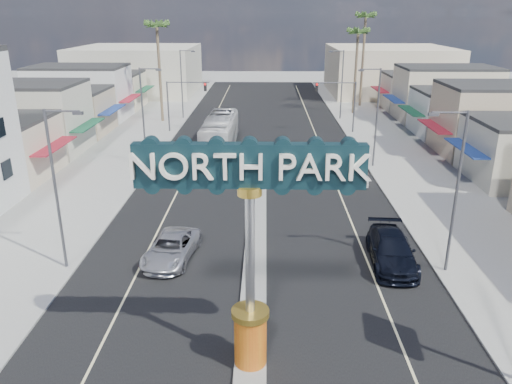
{
  "coord_description": "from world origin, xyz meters",
  "views": [
    {
      "loc": [
        0.55,
        -14.77,
        13.57
      ],
      "look_at": [
        0.03,
        12.1,
        3.88
      ],
      "focal_mm": 35.0,
      "sensor_mm": 36.0,
      "label": 1
    }
  ],
  "objects_px": {
    "traffic_signal_left": "(183,96)",
    "streetlight_l_far": "(183,81)",
    "streetlight_l_mid": "(144,112)",
    "city_bus": "(220,132)",
    "streetlight_r_near": "(454,186)",
    "streetlight_r_far": "(341,81)",
    "suv_right": "(392,250)",
    "streetlight_r_mid": "(375,113)",
    "palm_left_far": "(157,30)",
    "suv_left": "(171,248)",
    "car_parked_right": "(356,174)",
    "palm_right_mid": "(358,36)",
    "gateway_sign": "(250,233)",
    "traffic_signal_right": "(339,97)",
    "palm_right_far": "(366,21)",
    "streetlight_l_near": "(58,183)"
  },
  "relations": [
    {
      "from": "streetlight_r_mid",
      "to": "streetlight_l_far",
      "type": "bearing_deg",
      "value": 133.48
    },
    {
      "from": "streetlight_r_near",
      "to": "streetlight_r_mid",
      "type": "xyz_separation_m",
      "value": [
        0.0,
        20.0,
        0.0
      ]
    },
    {
      "from": "streetlight_r_near",
      "to": "car_parked_right",
      "type": "relative_size",
      "value": 2.01
    },
    {
      "from": "streetlight_r_far",
      "to": "suv_right",
      "type": "height_order",
      "value": "streetlight_r_far"
    },
    {
      "from": "suv_right",
      "to": "streetlight_r_mid",
      "type": "bearing_deg",
      "value": 85.73
    },
    {
      "from": "gateway_sign",
      "to": "city_bus",
      "type": "bearing_deg",
      "value": 97.0
    },
    {
      "from": "traffic_signal_left",
      "to": "suv_left",
      "type": "distance_m",
      "value": 33.33
    },
    {
      "from": "car_parked_right",
      "to": "streetlight_l_mid",
      "type": "bearing_deg",
      "value": 169.44
    },
    {
      "from": "streetlight_l_far",
      "to": "suv_left",
      "type": "distance_m",
      "value": 41.47
    },
    {
      "from": "city_bus",
      "to": "traffic_signal_right",
      "type": "bearing_deg",
      "value": 30.65
    },
    {
      "from": "suv_right",
      "to": "gateway_sign",
      "type": "bearing_deg",
      "value": -127.43
    },
    {
      "from": "streetlight_r_mid",
      "to": "city_bus",
      "type": "distance_m",
      "value": 16.39
    },
    {
      "from": "streetlight_r_near",
      "to": "streetlight_r_mid",
      "type": "relative_size",
      "value": 1.0
    },
    {
      "from": "traffic_signal_left",
      "to": "streetlight_l_far",
      "type": "xyz_separation_m",
      "value": [
        -1.25,
        8.01,
        0.79
      ]
    },
    {
      "from": "car_parked_right",
      "to": "streetlight_l_far",
      "type": "bearing_deg",
      "value": 128.03
    },
    {
      "from": "streetlight_r_near",
      "to": "streetlight_r_far",
      "type": "height_order",
      "value": "same"
    },
    {
      "from": "palm_right_mid",
      "to": "car_parked_right",
      "type": "bearing_deg",
      "value": -98.88
    },
    {
      "from": "palm_right_far",
      "to": "suv_left",
      "type": "relative_size",
      "value": 2.68
    },
    {
      "from": "streetlight_l_mid",
      "to": "palm_right_far",
      "type": "bearing_deg",
      "value": 51.52
    },
    {
      "from": "palm_right_far",
      "to": "car_parked_right",
      "type": "bearing_deg",
      "value": -100.51
    },
    {
      "from": "streetlight_r_mid",
      "to": "streetlight_r_far",
      "type": "xyz_separation_m",
      "value": [
        0.0,
        22.0,
        0.0
      ]
    },
    {
      "from": "streetlight_l_near",
      "to": "suv_left",
      "type": "distance_m",
      "value": 7.16
    },
    {
      "from": "palm_left_far",
      "to": "palm_right_far",
      "type": "bearing_deg",
      "value": 23.2
    },
    {
      "from": "palm_left_far",
      "to": "suv_left",
      "type": "bearing_deg",
      "value": -78.16
    },
    {
      "from": "streetlight_r_mid",
      "to": "palm_left_far",
      "type": "bearing_deg",
      "value": 139.52
    },
    {
      "from": "streetlight_l_mid",
      "to": "city_bus",
      "type": "distance_m",
      "value": 9.57
    },
    {
      "from": "streetlight_r_far",
      "to": "palm_right_mid",
      "type": "height_order",
      "value": "palm_right_mid"
    },
    {
      "from": "streetlight_r_near",
      "to": "suv_left",
      "type": "height_order",
      "value": "streetlight_r_near"
    },
    {
      "from": "gateway_sign",
      "to": "streetlight_r_near",
      "type": "xyz_separation_m",
      "value": [
        10.43,
        8.02,
        -0.86
      ]
    },
    {
      "from": "gateway_sign",
      "to": "palm_right_far",
      "type": "bearing_deg",
      "value": 75.97
    },
    {
      "from": "streetlight_l_far",
      "to": "streetlight_r_near",
      "type": "distance_m",
      "value": 46.9
    },
    {
      "from": "traffic_signal_right",
      "to": "suv_left",
      "type": "xyz_separation_m",
      "value": [
        -14.04,
        -32.86,
        -3.54
      ]
    },
    {
      "from": "streetlight_r_near",
      "to": "palm_left_far",
      "type": "distance_m",
      "value": 46.8
    },
    {
      "from": "streetlight_r_mid",
      "to": "palm_left_far",
      "type": "relative_size",
      "value": 0.69
    },
    {
      "from": "palm_left_far",
      "to": "suv_right",
      "type": "distance_m",
      "value": 45.54
    },
    {
      "from": "streetlight_l_far",
      "to": "suv_right",
      "type": "bearing_deg",
      "value": -66.11
    },
    {
      "from": "traffic_signal_left",
      "to": "suv_right",
      "type": "xyz_separation_m",
      "value": [
        16.96,
        -33.1,
        -3.42
      ]
    },
    {
      "from": "traffic_signal_left",
      "to": "city_bus",
      "type": "bearing_deg",
      "value": -56.62
    },
    {
      "from": "traffic_signal_left",
      "to": "car_parked_right",
      "type": "xyz_separation_m",
      "value": [
        17.43,
        -18.42,
        -3.54
      ]
    },
    {
      "from": "gateway_sign",
      "to": "streetlight_r_mid",
      "type": "bearing_deg",
      "value": 69.58
    },
    {
      "from": "gateway_sign",
      "to": "streetlight_r_mid",
      "type": "distance_m",
      "value": 29.91
    },
    {
      "from": "suv_left",
      "to": "streetlight_r_mid",
      "type": "bearing_deg",
      "value": 58.78
    },
    {
      "from": "traffic_signal_right",
      "to": "city_bus",
      "type": "distance_m",
      "value": 15.59
    },
    {
      "from": "gateway_sign",
      "to": "city_bus",
      "type": "xyz_separation_m",
      "value": [
        -4.24,
        34.51,
        -4.2
      ]
    },
    {
      "from": "palm_left_far",
      "to": "car_parked_right",
      "type": "height_order",
      "value": "palm_left_far"
    },
    {
      "from": "palm_left_far",
      "to": "streetlight_r_near",
      "type": "bearing_deg",
      "value": -59.64
    },
    {
      "from": "palm_right_mid",
      "to": "car_parked_right",
      "type": "height_order",
      "value": "palm_right_mid"
    },
    {
      "from": "streetlight_r_near",
      "to": "palm_right_far",
      "type": "bearing_deg",
      "value": 84.98
    },
    {
      "from": "gateway_sign",
      "to": "suv_right",
      "type": "bearing_deg",
      "value": 48.91
    },
    {
      "from": "streetlight_l_near",
      "to": "palm_left_far",
      "type": "xyz_separation_m",
      "value": [
        -2.57,
        40.0,
        6.43
      ]
    }
  ]
}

